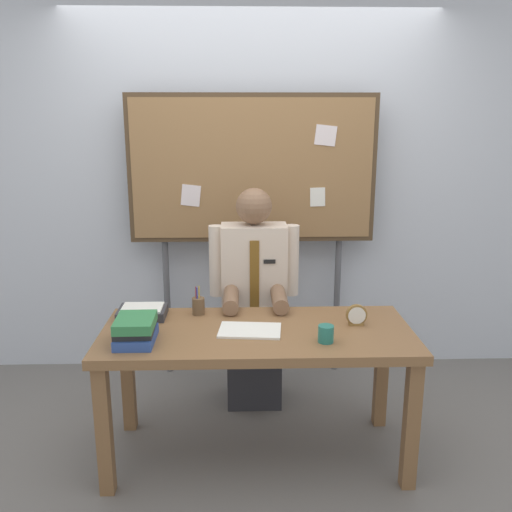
# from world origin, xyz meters

# --- Properties ---
(ground_plane) EXTENTS (12.00, 12.00, 0.00)m
(ground_plane) POSITION_xyz_m (0.00, 0.00, 0.00)
(ground_plane) COLOR slate
(back_wall) EXTENTS (6.40, 0.08, 2.70)m
(back_wall) POSITION_xyz_m (0.00, 1.21, 1.35)
(back_wall) COLOR silver
(back_wall) RESTS_ON ground_plane
(desk) EXTENTS (1.61, 0.70, 0.73)m
(desk) POSITION_xyz_m (0.00, 0.00, 0.64)
(desk) COLOR brown
(desk) RESTS_ON ground_plane
(person) EXTENTS (0.55, 0.56, 1.39)m
(person) POSITION_xyz_m (0.00, 0.59, 0.65)
(person) COLOR #2D2D33
(person) RESTS_ON ground_plane
(bulletin_board) EXTENTS (1.65, 0.09, 1.96)m
(bulletin_board) POSITION_xyz_m (0.00, 1.01, 1.44)
(bulletin_board) COLOR #4C3823
(bulletin_board) RESTS_ON ground_plane
(book_stack) EXTENTS (0.20, 0.27, 0.13)m
(book_stack) POSITION_xyz_m (-0.60, -0.14, 0.80)
(book_stack) COLOR #2D4C99
(book_stack) RESTS_ON desk
(open_notebook) EXTENTS (0.34, 0.24, 0.01)m
(open_notebook) POSITION_xyz_m (-0.04, -0.02, 0.74)
(open_notebook) COLOR white
(open_notebook) RESTS_ON desk
(desk_clock) EXTENTS (0.11, 0.04, 0.11)m
(desk_clock) POSITION_xyz_m (0.53, 0.05, 0.78)
(desk_clock) COLOR olive
(desk_clock) RESTS_ON desk
(coffee_mug) EXTENTS (0.08, 0.08, 0.09)m
(coffee_mug) POSITION_xyz_m (0.33, -0.17, 0.78)
(coffee_mug) COLOR #267266
(coffee_mug) RESTS_ON desk
(pen_holder) EXTENTS (0.07, 0.07, 0.16)m
(pen_holder) POSITION_xyz_m (-0.32, 0.24, 0.78)
(pen_holder) COLOR brown
(pen_holder) RESTS_ON desk
(paper_tray) EXTENTS (0.26, 0.20, 0.06)m
(paper_tray) POSITION_xyz_m (-0.63, 0.21, 0.76)
(paper_tray) COLOR #333338
(paper_tray) RESTS_ON desk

